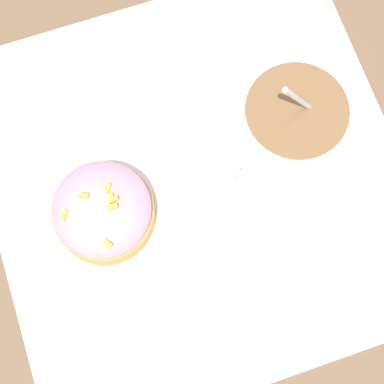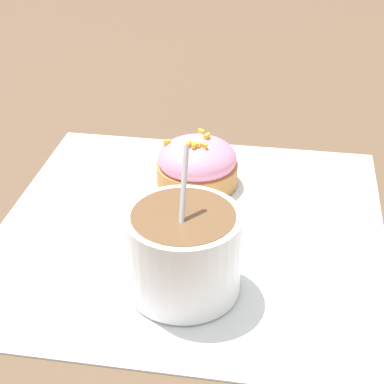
% 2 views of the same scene
% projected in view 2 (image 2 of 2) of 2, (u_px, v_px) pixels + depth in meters
% --- Properties ---
extents(ground_plane, '(3.00, 3.00, 0.00)m').
position_uv_depth(ground_plane, '(191.00, 231.00, 0.56)').
color(ground_plane, brown).
extents(paper_napkin, '(0.34, 0.34, 0.00)m').
position_uv_depth(paper_napkin, '(191.00, 229.00, 0.56)').
color(paper_napkin, white).
rests_on(paper_napkin, ground_plane).
extents(coffee_cup, '(0.10, 0.09, 0.11)m').
position_uv_depth(coffee_cup, '(183.00, 248.00, 0.47)').
color(coffee_cup, white).
rests_on(coffee_cup, paper_napkin).
extents(frosted_pastry, '(0.08, 0.08, 0.05)m').
position_uv_depth(frosted_pastry, '(197.00, 164.00, 0.62)').
color(frosted_pastry, '#C18442').
rests_on(frosted_pastry, paper_napkin).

